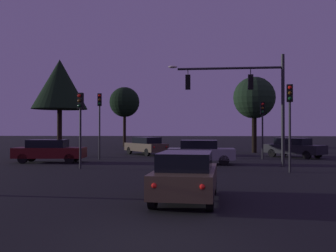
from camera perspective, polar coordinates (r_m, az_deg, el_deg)
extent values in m
plane|color=black|center=(31.81, 2.13, -4.48)|extent=(168.00, 168.00, 0.00)
cylinder|color=#232326|center=(22.80, 17.42, 2.34)|extent=(0.20, 0.20, 6.67)
cylinder|color=#232326|center=(22.68, 9.52, 8.84)|extent=(6.27, 0.46, 0.14)
ellipsoid|color=#F4EACC|center=(22.77, 0.75, 9.18)|extent=(0.56, 0.28, 0.16)
cylinder|color=#232326|center=(22.75, 12.71, 8.30)|extent=(0.05, 0.05, 0.40)
cube|color=black|center=(22.66, 12.71, 6.67)|extent=(0.31, 0.26, 0.90)
sphere|color=red|center=(22.84, 12.67, 7.32)|extent=(0.18, 0.18, 0.18)
sphere|color=#56380C|center=(22.80, 12.67, 6.63)|extent=(0.18, 0.18, 0.18)
sphere|color=#0C4219|center=(22.77, 12.68, 5.93)|extent=(0.18, 0.18, 0.18)
cylinder|color=#232326|center=(22.65, 3.11, 8.39)|extent=(0.05, 0.05, 0.36)
cube|color=black|center=(22.56, 3.11, 6.81)|extent=(0.31, 0.26, 0.90)
sphere|color=red|center=(22.74, 3.13, 7.47)|extent=(0.18, 0.18, 0.18)
sphere|color=#56380C|center=(22.70, 3.13, 6.77)|extent=(0.18, 0.18, 0.18)
sphere|color=#0C4219|center=(22.67, 3.13, 6.06)|extent=(0.18, 0.18, 0.18)
cylinder|color=#232326|center=(27.78, 14.47, -1.63)|extent=(0.12, 0.12, 3.31)
cube|color=black|center=(27.81, 14.46, 2.71)|extent=(0.32, 0.26, 0.90)
sphere|color=red|center=(27.69, 14.50, 3.30)|extent=(0.18, 0.18, 0.18)
sphere|color=#56380C|center=(27.67, 14.50, 2.73)|extent=(0.18, 0.18, 0.18)
sphere|color=#0C4219|center=(27.66, 14.50, 2.15)|extent=(0.18, 0.18, 0.18)
cylinder|color=#232326|center=(19.80, 18.40, -1.66)|extent=(0.12, 0.12, 3.61)
cube|color=black|center=(19.88, 18.38, 4.86)|extent=(0.34, 0.29, 0.90)
sphere|color=red|center=(19.77, 18.41, 5.70)|extent=(0.18, 0.18, 0.18)
sphere|color=#56380C|center=(19.74, 18.41, 4.89)|extent=(0.18, 0.18, 0.18)
sphere|color=#0C4219|center=(19.72, 18.42, 4.08)|extent=(0.18, 0.18, 0.18)
cylinder|color=#232326|center=(26.87, -10.59, -1.06)|extent=(0.12, 0.12, 3.89)
cube|color=black|center=(26.95, -10.58, 4.04)|extent=(0.34, 0.30, 0.90)
sphere|color=red|center=(26.84, -10.59, 4.66)|extent=(0.18, 0.18, 0.18)
sphere|color=#56380C|center=(26.81, -10.59, 4.06)|extent=(0.18, 0.18, 0.18)
sphere|color=#0C4219|center=(26.79, -10.59, 3.47)|extent=(0.18, 0.18, 0.18)
cylinder|color=#232326|center=(21.21, -13.46, -1.93)|extent=(0.12, 0.12, 3.36)
cube|color=black|center=(21.26, -13.45, 3.82)|extent=(0.35, 0.30, 0.90)
sphere|color=red|center=(21.16, -13.64, 4.60)|extent=(0.18, 0.18, 0.18)
sphere|color=#56380C|center=(21.14, -13.64, 3.85)|extent=(0.18, 0.18, 0.18)
sphere|color=#0C4219|center=(21.12, -13.64, 3.09)|extent=(0.18, 0.18, 0.18)
cube|color=#473828|center=(11.47, 2.83, -8.32)|extent=(2.16, 4.06, 0.68)
cube|color=black|center=(11.26, 2.75, -5.40)|extent=(1.74, 2.25, 0.52)
cylinder|color=black|center=(12.89, -0.09, -8.98)|extent=(0.26, 0.66, 0.64)
cylinder|color=black|center=(12.74, 7.05, -9.08)|extent=(0.26, 0.66, 0.64)
cylinder|color=black|center=(10.39, -2.38, -11.05)|extent=(0.26, 0.66, 0.64)
cylinder|color=black|center=(10.20, 6.55, -11.25)|extent=(0.26, 0.66, 0.64)
sphere|color=red|center=(9.63, -2.19, -9.24)|extent=(0.14, 0.14, 0.14)
sphere|color=red|center=(9.47, 5.35, -9.38)|extent=(0.14, 0.14, 0.14)
cube|color=gray|center=(23.33, 5.19, -4.32)|extent=(4.22, 1.88, 0.68)
cube|color=black|center=(23.29, 4.82, -2.84)|extent=(2.30, 1.57, 0.52)
cylinder|color=black|center=(24.15, 8.47, -4.99)|extent=(0.65, 0.22, 0.64)
cylinder|color=black|center=(22.62, 8.69, -5.30)|extent=(0.65, 0.22, 0.64)
cylinder|color=black|center=(24.16, 1.92, -4.99)|extent=(0.65, 0.22, 0.64)
cylinder|color=black|center=(22.63, 1.70, -5.30)|extent=(0.65, 0.22, 0.64)
sphere|color=red|center=(24.02, 0.19, -3.97)|extent=(0.14, 0.14, 0.14)
sphere|color=red|center=(22.81, -0.08, -4.15)|extent=(0.14, 0.14, 0.14)
cube|color=#4C0F0F|center=(25.60, -17.87, -3.95)|extent=(4.65, 2.01, 0.68)
cube|color=black|center=(25.62, -18.18, -2.61)|extent=(2.55, 1.64, 0.52)
cylinder|color=black|center=(25.95, -14.18, -4.67)|extent=(0.65, 0.24, 0.64)
cylinder|color=black|center=(24.47, -15.05, -4.92)|extent=(0.65, 0.24, 0.64)
cylinder|color=black|center=(26.83, -20.44, -4.51)|extent=(0.65, 0.24, 0.64)
cylinder|color=black|center=(25.40, -21.64, -4.74)|extent=(0.65, 0.24, 0.64)
sphere|color=red|center=(26.94, -22.13, -3.55)|extent=(0.14, 0.14, 0.14)
sphere|color=red|center=(25.82, -23.13, -3.69)|extent=(0.14, 0.14, 0.14)
cube|color=#473828|center=(31.84, -3.48, -3.28)|extent=(4.17, 4.61, 0.68)
cube|color=black|center=(31.69, -3.34, -2.21)|extent=(2.69, 2.84, 0.52)
cylinder|color=black|center=(32.74, -6.01, -3.80)|extent=(0.56, 0.63, 0.64)
cylinder|color=black|center=(33.52, -3.70, -3.72)|extent=(0.56, 0.63, 0.64)
cylinder|color=black|center=(30.19, -3.24, -4.09)|extent=(0.56, 0.63, 0.64)
cylinder|color=black|center=(31.04, -0.82, -3.99)|extent=(0.56, 0.63, 0.64)
sphere|color=red|center=(29.60, -2.18, -3.31)|extent=(0.14, 0.14, 0.14)
sphere|color=red|center=(30.28, -0.24, -3.24)|extent=(0.14, 0.14, 0.14)
cube|color=black|center=(30.30, 19.06, -3.40)|extent=(4.42, 4.50, 0.68)
cube|color=black|center=(30.35, 18.81, -2.27)|extent=(2.81, 2.84, 0.52)
cylinder|color=black|center=(30.32, 22.26, -4.04)|extent=(0.59, 0.60, 0.64)
cylinder|color=black|center=(28.88, 20.77, -4.22)|extent=(0.59, 0.60, 0.64)
cylinder|color=black|center=(31.78, 17.51, -3.88)|extent=(0.59, 0.60, 0.64)
cylinder|color=black|center=(30.41, 15.87, -4.04)|extent=(0.59, 0.60, 0.64)
sphere|color=red|center=(32.03, 16.17, -3.07)|extent=(0.14, 0.14, 0.14)
sphere|color=red|center=(30.96, 14.86, -3.16)|extent=(0.14, 0.14, 0.14)
cylinder|color=black|center=(46.57, -6.77, -0.55)|extent=(0.37, 0.37, 4.30)
sphere|color=black|center=(46.69, -6.77, 3.72)|extent=(3.79, 3.79, 3.79)
cylinder|color=black|center=(30.60, -16.49, -1.04)|extent=(0.38, 0.38, 3.82)
cone|color=black|center=(30.80, -16.48, 6.24)|extent=(4.39, 4.39, 3.99)
cylinder|color=black|center=(35.34, 13.25, -0.98)|extent=(0.45, 0.45, 3.80)
sphere|color=black|center=(35.46, 13.24, 4.31)|extent=(3.92, 3.92, 3.92)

